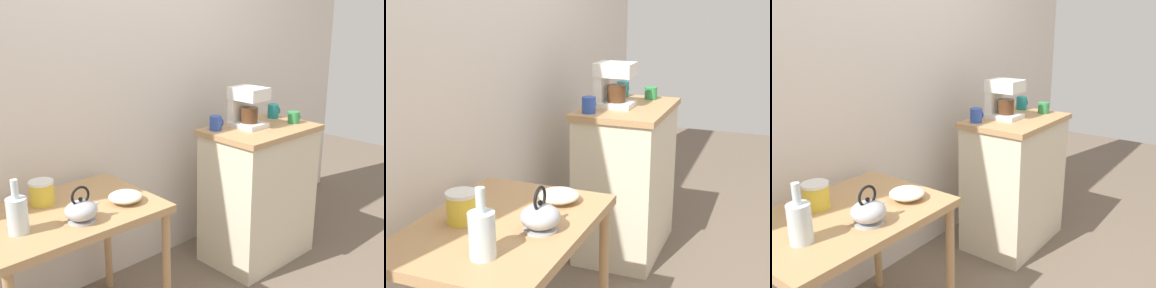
% 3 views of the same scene
% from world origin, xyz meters
% --- Properties ---
extents(back_wall, '(4.40, 0.10, 2.80)m').
position_xyz_m(back_wall, '(0.10, 0.50, 1.40)').
color(back_wall, silver).
rests_on(back_wall, ground_plane).
extents(wooden_table, '(0.89, 0.64, 0.73)m').
position_xyz_m(wooden_table, '(-0.65, 0.07, 0.64)').
color(wooden_table, tan).
rests_on(wooden_table, ground_plane).
extents(kitchen_counter, '(0.74, 0.49, 0.93)m').
position_xyz_m(kitchen_counter, '(0.72, -0.03, 0.47)').
color(kitchen_counter, beige).
rests_on(kitchen_counter, ground_plane).
extents(bowl_stoneware, '(0.17, 0.17, 0.06)m').
position_xyz_m(bowl_stoneware, '(-0.38, -0.06, 0.76)').
color(bowl_stoneware, beige).
rests_on(bowl_stoneware, wooden_table).
extents(teakettle, '(0.18, 0.15, 0.17)m').
position_xyz_m(teakettle, '(-0.65, -0.10, 0.78)').
color(teakettle, '#B2B5BA').
rests_on(teakettle, wooden_table).
extents(glass_carafe_vase, '(0.09, 0.09, 0.25)m').
position_xyz_m(glass_carafe_vase, '(-0.91, -0.01, 0.82)').
color(glass_carafe_vase, silver).
rests_on(glass_carafe_vase, wooden_table).
extents(canister_enamel, '(0.12, 0.12, 0.12)m').
position_xyz_m(canister_enamel, '(-0.70, 0.21, 0.79)').
color(canister_enamel, gold).
rests_on(canister_enamel, wooden_table).
extents(coffee_maker, '(0.18, 0.22, 0.26)m').
position_xyz_m(coffee_maker, '(0.67, 0.06, 1.07)').
color(coffee_maker, white).
rests_on(coffee_maker, kitchen_counter).
extents(mug_dark_teal, '(0.08, 0.08, 0.10)m').
position_xyz_m(mug_dark_teal, '(1.00, 0.09, 0.97)').
color(mug_dark_teal, teal).
rests_on(mug_dark_teal, kitchen_counter).
extents(mug_tall_green, '(0.09, 0.08, 0.08)m').
position_xyz_m(mug_tall_green, '(0.98, -0.11, 0.97)').
color(mug_tall_green, '#338C4C').
rests_on(mug_tall_green, kitchen_counter).
extents(mug_blue, '(0.08, 0.08, 0.09)m').
position_xyz_m(mug_blue, '(0.45, 0.12, 0.97)').
color(mug_blue, '#2D4CAD').
rests_on(mug_blue, kitchen_counter).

